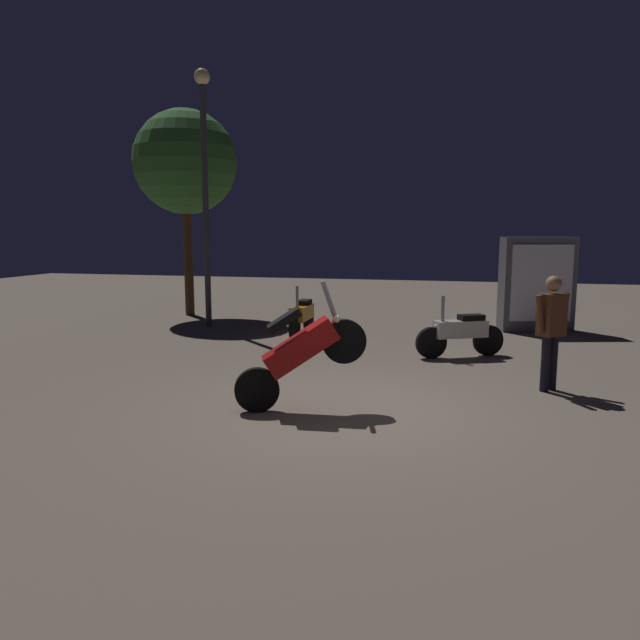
{
  "coord_description": "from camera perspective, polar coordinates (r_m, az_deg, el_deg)",
  "views": [
    {
      "loc": [
        1.43,
        -7.14,
        2.24
      ],
      "look_at": [
        -0.56,
        0.86,
        1.0
      ],
      "focal_mm": 33.43,
      "sensor_mm": 36.0,
      "label": 1
    }
  ],
  "objects": [
    {
      "name": "ground_plane",
      "position": [
        7.62,
        2.55,
        -8.55
      ],
      "size": [
        40.0,
        40.0,
        0.0
      ],
      "primitive_type": "plane",
      "color": "#756656"
    },
    {
      "name": "motorcycle_red_foreground",
      "position": [
        7.43,
        -1.9,
        -3.07
      ],
      "size": [
        1.57,
        0.74,
        1.63
      ],
      "rotation": [
        0.0,
        0.0,
        0.4
      ],
      "color": "black",
      "rests_on": "ground_plane"
    },
    {
      "name": "motorcycle_orange_parked_left",
      "position": [
        12.7,
        -1.74,
        0.4
      ],
      "size": [
        0.3,
        1.66,
        1.11
      ],
      "rotation": [
        0.0,
        0.0,
        4.71
      ],
      "color": "black",
      "rests_on": "ground_plane"
    },
    {
      "name": "motorcycle_white_parked_right",
      "position": [
        10.89,
        13.3,
        -1.2
      ],
      "size": [
        1.53,
        0.84,
        1.11
      ],
      "rotation": [
        0.0,
        0.0,
        3.61
      ],
      "color": "black",
      "rests_on": "ground_plane"
    },
    {
      "name": "person_rider_beside",
      "position": [
        8.88,
        21.27,
        -0.28
      ],
      "size": [
        0.54,
        0.52,
        1.63
      ],
      "rotation": [
        0.0,
        0.0,
        2.33
      ],
      "color": "black",
      "rests_on": "ground_plane"
    },
    {
      "name": "streetlamp_near",
      "position": [
        14.21,
        -10.99,
        13.97
      ],
      "size": [
        0.36,
        0.36,
        5.81
      ],
      "color": "#38383D",
      "rests_on": "ground_plane"
    },
    {
      "name": "tree_left_bg",
      "position": [
        16.29,
        -12.77,
        14.45
      ],
      "size": [
        2.67,
        2.67,
        5.33
      ],
      "color": "#4C331E",
      "rests_on": "ground_plane"
    },
    {
      "name": "kiosk_billboard",
      "position": [
        14.18,
        20.06,
        3.24
      ],
      "size": [
        1.68,
        0.91,
        2.1
      ],
      "rotation": [
        0.0,
        0.0,
        3.41
      ],
      "color": "#595960",
      "rests_on": "ground_plane"
    }
  ]
}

